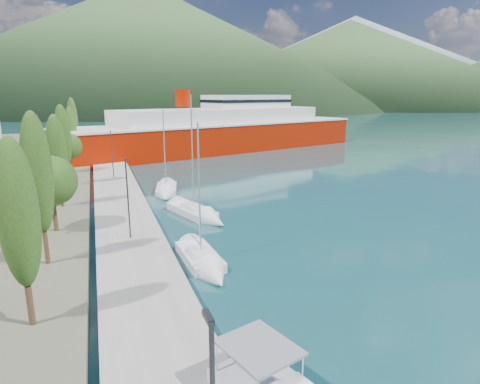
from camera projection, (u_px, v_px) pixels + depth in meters
name	position (u px, v px, depth m)	size (l,w,h in m)	color
ground	(130.00, 130.00, 130.76)	(1400.00, 1400.00, 0.00)	#154248
quay	(120.00, 202.00, 41.82)	(5.00, 88.00, 0.80)	gray
hills_far	(191.00, 50.00, 613.79)	(1480.00, 900.00, 180.00)	gray
hills_near	(209.00, 54.00, 382.15)	(1010.00, 520.00, 115.00)	#35532C
tree_row	(61.00, 149.00, 42.97)	(3.98, 61.50, 10.17)	#47301E
lamp_posts	(127.00, 194.00, 30.00)	(0.15, 47.42, 6.06)	#2D2D33
sailboat_near	(207.00, 267.00, 26.41)	(2.51, 7.36, 10.44)	silver
sailboat_mid	(203.00, 216.00, 37.38)	(4.70, 8.76, 12.22)	silver
sailboat_far	(166.00, 193.00, 46.19)	(3.73, 7.50, 10.55)	silver
ferry	(223.00, 131.00, 83.25)	(65.95, 32.69, 12.88)	#9F1400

